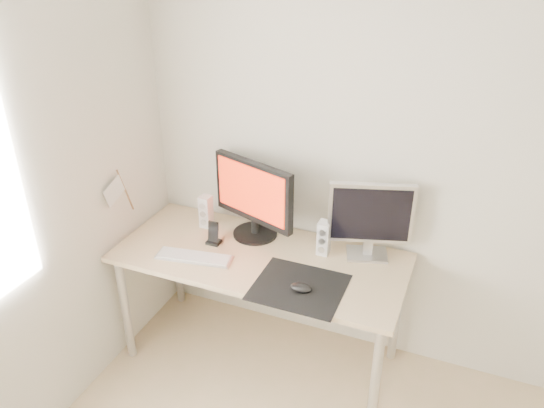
% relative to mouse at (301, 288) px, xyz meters
% --- Properties ---
extents(wall_back, '(3.50, 0.00, 3.50)m').
position_rel_mouse_xyz_m(wall_back, '(0.61, 0.59, 0.50)').
color(wall_back, silver).
rests_on(wall_back, ground).
extents(mousepad, '(0.45, 0.40, 0.00)m').
position_rel_mouse_xyz_m(mousepad, '(-0.02, 0.03, -0.02)').
color(mousepad, black).
rests_on(mousepad, desk).
extents(mouse, '(0.11, 0.07, 0.04)m').
position_rel_mouse_xyz_m(mouse, '(0.00, 0.00, 0.00)').
color(mouse, black).
rests_on(mouse, mousepad).
extents(desk, '(1.60, 0.70, 0.73)m').
position_rel_mouse_xyz_m(desk, '(-0.32, 0.22, -0.10)').
color(desk, '#D1B587').
rests_on(desk, ground).
extents(main_monitor, '(0.53, 0.33, 0.47)m').
position_rel_mouse_xyz_m(main_monitor, '(-0.44, 0.41, 0.23)').
color(main_monitor, black).
rests_on(main_monitor, desk).
extents(second_monitor, '(0.44, 0.22, 0.43)m').
position_rel_mouse_xyz_m(second_monitor, '(0.23, 0.45, 0.22)').
color(second_monitor, silver).
rests_on(second_monitor, desk).
extents(speaker_left, '(0.06, 0.08, 0.20)m').
position_rel_mouse_xyz_m(speaker_left, '(-0.75, 0.40, 0.08)').
color(speaker_left, white).
rests_on(speaker_left, desk).
extents(speaker_right, '(0.06, 0.08, 0.20)m').
position_rel_mouse_xyz_m(speaker_right, '(-0.00, 0.38, 0.08)').
color(speaker_right, white).
rests_on(speaker_right, desk).
extents(keyboard, '(0.43, 0.18, 0.02)m').
position_rel_mouse_xyz_m(keyboard, '(-0.64, 0.06, -0.02)').
color(keyboard, '#BABABD').
rests_on(keyboard, desk).
extents(phone_dock, '(0.08, 0.07, 0.14)m').
position_rel_mouse_xyz_m(phone_dock, '(-0.61, 0.24, 0.02)').
color(phone_dock, black).
rests_on(phone_dock, desk).
extents(pennant, '(0.01, 0.23, 0.29)m').
position_rel_mouse_xyz_m(pennant, '(-1.11, 0.08, 0.29)').
color(pennant, '#A57F54').
rests_on(pennant, wall_left).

